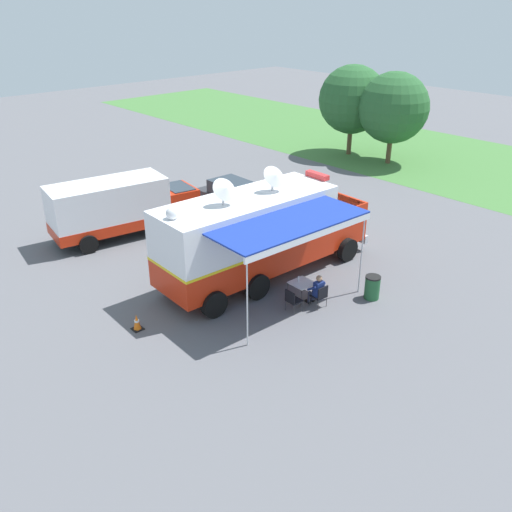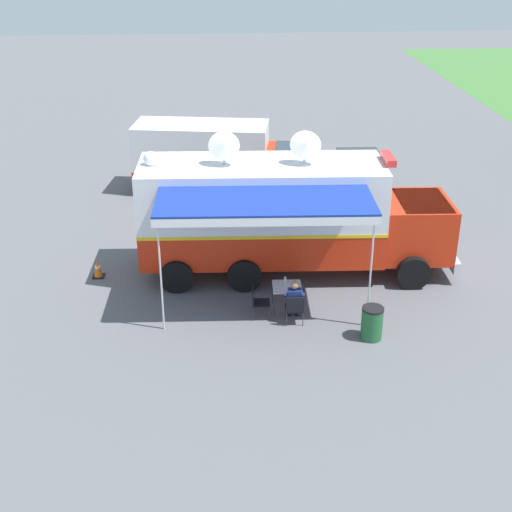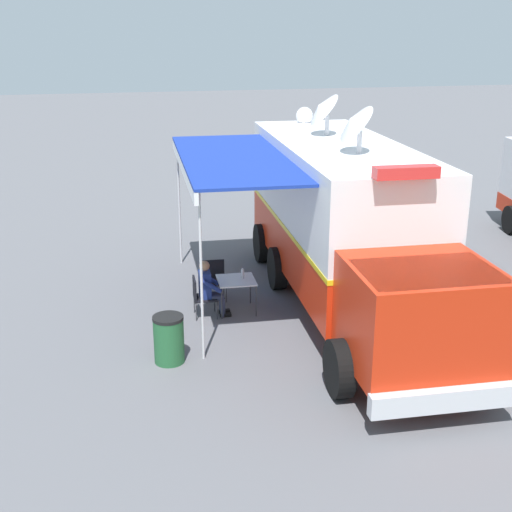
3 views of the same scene
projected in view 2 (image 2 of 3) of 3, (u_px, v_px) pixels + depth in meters
The scene contains 12 objects.
ground_plane at pixel (261, 271), 22.06m from camera, with size 100.00×100.00×0.00m, color #5B5B60.
lot_stripe at pixel (333, 224), 25.42m from camera, with size 0.12×4.80×0.01m, color silver.
command_truck at pixel (286, 213), 21.20m from camera, with size 5.07×9.58×4.53m.
folding_table at pixel (287, 288), 19.62m from camera, with size 0.83×0.83×0.73m.
water_bottle at pixel (285, 281), 19.68m from camera, with size 0.07×0.07×0.22m.
folding_chair_at_table at pixel (295, 307), 18.98m from camera, with size 0.50×0.50×0.87m.
folding_chair_beside_table at pixel (257, 300), 19.33m from camera, with size 0.50×0.50×0.87m.
seated_responder at pixel (294, 299), 19.09m from camera, with size 0.67×0.57×1.25m.
trash_bin at pixel (372, 323), 18.35m from camera, with size 0.57×0.57×0.91m.
traffic_cone at pixel (98, 268), 21.59m from camera, with size 0.36×0.36×0.58m.
support_truck at pixel (215, 157), 28.02m from camera, with size 3.14×7.04×2.70m.
car_behind_truck at pixel (360, 178), 27.28m from camera, with size 4.24×2.10×1.76m.
Camera 2 is at (19.62, -1.51, 9.97)m, focal length 49.62 mm.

